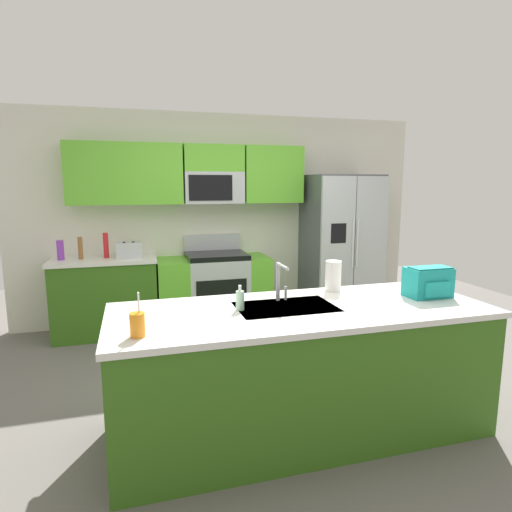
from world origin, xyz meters
TOP-DOWN VIEW (x-y plane):
  - ground_plane at (0.00, 0.00)m, footprint 9.00×9.00m
  - kitchen_wall_unit at (-0.14, 2.08)m, footprint 5.20×0.43m
  - back_counter at (-1.48, 1.80)m, footprint 1.16×0.63m
  - range_oven at (-0.21, 1.80)m, footprint 1.36×0.61m
  - refrigerator at (1.46, 1.73)m, footprint 0.90×0.76m
  - island_counter at (-0.05, -0.67)m, footprint 2.59×0.97m
  - toaster at (-1.20, 1.75)m, footprint 0.28×0.16m
  - pepper_mill at (-1.72, 1.80)m, footprint 0.05×0.05m
  - bottle_red at (-1.45, 1.81)m, footprint 0.06×0.06m
  - bottle_purple at (-1.93, 1.80)m, footprint 0.08×0.08m
  - sink_faucet at (-0.15, -0.48)m, footprint 0.09×0.21m
  - drink_cup_orange at (-1.14, -0.96)m, footprint 0.08×0.08m
  - soap_dispenser at (-0.48, -0.61)m, footprint 0.06×0.06m
  - paper_towel_roll at (0.36, -0.31)m, footprint 0.12×0.12m
  - backpack at (0.96, -0.67)m, footprint 0.32×0.22m

SIDE VIEW (x-z plane):
  - ground_plane at x=0.00m, z-range 0.00..0.00m
  - range_oven at x=-0.21m, z-range -0.11..0.99m
  - back_counter at x=-1.48m, z-range 0.00..0.90m
  - island_counter at x=-0.05m, z-range 0.00..0.90m
  - refrigerator at x=1.46m, z-range 0.00..1.85m
  - soap_dispenser at x=-0.48m, z-range 0.88..1.05m
  - drink_cup_orange at x=-1.14m, z-range 0.84..1.10m
  - toaster at x=-1.20m, z-range 0.90..1.08m
  - bottle_purple at x=-1.93m, z-range 0.90..1.12m
  - backpack at x=0.96m, z-range 0.90..1.13m
  - paper_towel_roll at x=0.36m, z-range 0.90..1.14m
  - pepper_mill at x=-1.72m, z-range 0.90..1.15m
  - bottle_red at x=-1.45m, z-range 0.90..1.19m
  - sink_faucet at x=-0.15m, z-range 0.93..1.21m
  - kitchen_wall_unit at x=-0.14m, z-range 0.17..2.77m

